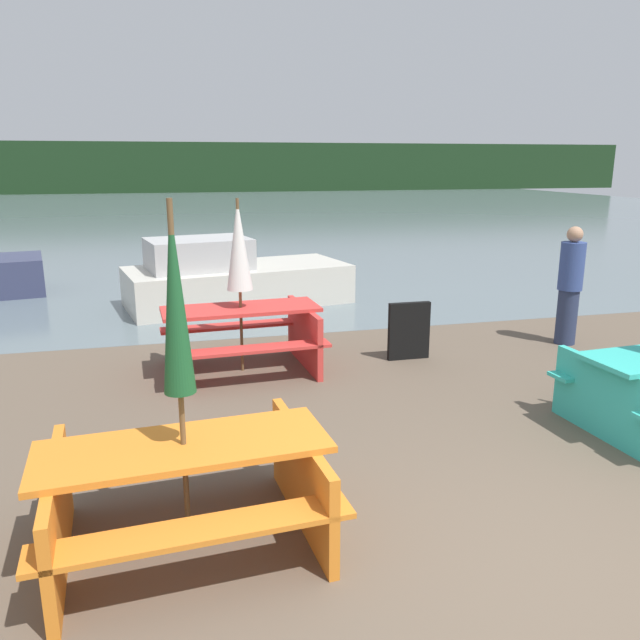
{
  "coord_description": "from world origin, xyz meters",
  "views": [
    {
      "loc": [
        -2.21,
        -2.76,
        2.5
      ],
      "look_at": [
        -0.65,
        3.51,
        0.85
      ],
      "focal_mm": 35.0,
      "sensor_mm": 36.0,
      "label": 1
    }
  ],
  "objects": [
    {
      "name": "ground_plane",
      "position": [
        0.0,
        0.0,
        0.0
      ],
      "size": [
        60.0,
        60.0,
        0.0
      ],
      "primitive_type": "plane",
      "color": "brown"
    },
    {
      "name": "water",
      "position": [
        0.0,
        30.97,
        -0.0
      ],
      "size": [
        60.0,
        50.0,
        0.0
      ],
      "color": "slate",
      "rests_on": "ground_plane"
    },
    {
      "name": "far_treeline",
      "position": [
        0.0,
        50.97,
        2.0
      ],
      "size": [
        80.0,
        1.6,
        4.0
      ],
      "color": "#193319",
      "rests_on": "water"
    },
    {
      "name": "picnic_table_orange",
      "position": [
        -2.17,
        1.06,
        0.45
      ],
      "size": [
        1.97,
        1.52,
        0.73
      ],
      "rotation": [
        0.0,
        0.0,
        0.08
      ],
      "color": "orange",
      "rests_on": "ground_plane"
    },
    {
      "name": "picnic_table_red",
      "position": [
        -1.38,
        4.54,
        0.48
      ],
      "size": [
        1.94,
        1.48,
        0.8
      ],
      "rotation": [
        0.0,
        0.0,
        0.06
      ],
      "color": "red",
      "rests_on": "ground_plane"
    },
    {
      "name": "umbrella_darkgreen",
      "position": [
        -2.17,
        1.06,
        1.66
      ],
      "size": [
        0.2,
        0.2,
        2.29
      ],
      "color": "brown",
      "rests_on": "ground_plane"
    },
    {
      "name": "umbrella_white",
      "position": [
        -1.38,
        4.54,
        1.54
      ],
      "size": [
        0.31,
        0.31,
        2.09
      ],
      "color": "brown",
      "rests_on": "ground_plane"
    },
    {
      "name": "boat",
      "position": [
        -1.12,
        8.23,
        0.46
      ],
      "size": [
        4.11,
        2.39,
        1.21
      ],
      "rotation": [
        0.0,
        0.0,
        0.19
      ],
      "color": "beige",
      "rests_on": "water"
    },
    {
      "name": "person",
      "position": [
        3.18,
        4.62,
        0.83
      ],
      "size": [
        0.33,
        0.33,
        1.65
      ],
      "color": "#283351",
      "rests_on": "ground_plane"
    },
    {
      "name": "signboard",
      "position": [
        0.77,
        4.49,
        0.38
      ],
      "size": [
        0.55,
        0.08,
        0.75
      ],
      "color": "black",
      "rests_on": "ground_plane"
    }
  ]
}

